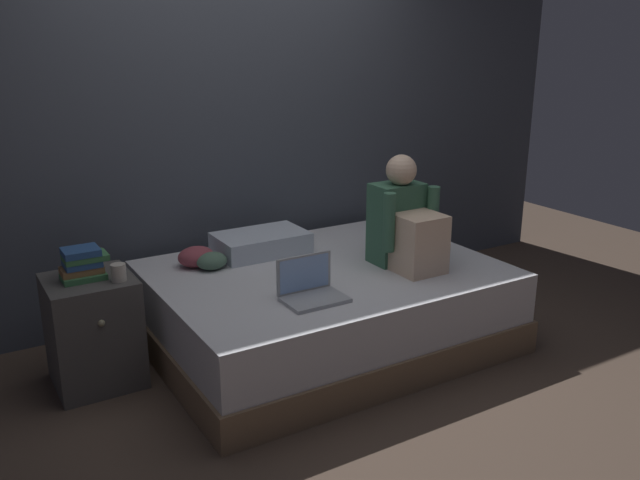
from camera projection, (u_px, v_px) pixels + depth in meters
name	position (u px, v px, depth m)	size (l,w,h in m)	color
ground_plane	(323.00, 371.00, 3.71)	(8.00, 8.00, 0.00)	#47382D
wall_back	(227.00, 107.00, 4.29)	(5.60, 0.10, 2.70)	#424751
bed	(325.00, 306.00, 3.98)	(2.00, 1.50, 0.48)	#7A6047
nightstand	(94.00, 331.00, 3.51)	(0.44, 0.46, 0.59)	#474442
person_sitting	(406.00, 225.00, 3.88)	(0.39, 0.44, 0.66)	#38664C
laptop	(310.00, 289.00, 3.44)	(0.32, 0.23, 0.22)	#9EA0A5
pillow	(261.00, 243.00, 4.16)	(0.56, 0.36, 0.13)	silver
book_stack	(83.00, 264.00, 3.40)	(0.24, 0.17, 0.16)	#387042
mug	(119.00, 273.00, 3.38)	(0.08, 0.08, 0.09)	#BCB2A3
clothes_pile	(202.00, 258.00, 3.90)	(0.26, 0.26, 0.12)	#8E3D47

